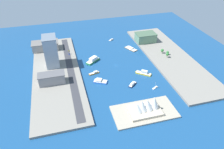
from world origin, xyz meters
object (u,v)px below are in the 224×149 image
(ferry_green_doubledeck, at_px, (93,60))
(patrol_launch_navy, at_px, (132,84))
(warehouse_low_gray, at_px, (52,78))
(opera_landmark, at_px, (145,106))
(water_taxi_orange, at_px, (94,73))
(traffic_light_waterfront, at_px, (71,54))
(sailboat_small_white, at_px, (155,88))
(terminal_long_green, at_px, (146,37))
(tower_tall_glass, at_px, (51,51))
(hatchback_blue, at_px, (69,54))
(barge_flat_brown, at_px, (131,48))
(ferry_yellow_fast, at_px, (144,73))
(yacht_sleek_gray, at_px, (111,40))
(carpark_squat_concrete, at_px, (45,46))
(taxi_yellow_cab, at_px, (69,50))
(catamaran_blue, at_px, (100,81))

(ferry_green_doubledeck, xyz_separation_m, patrol_launch_navy, (-41.58, 79.42, -1.45))
(warehouse_low_gray, distance_m, opera_landmark, 136.47)
(water_taxi_orange, distance_m, traffic_light_waterfront, 64.65)
(warehouse_low_gray, bearing_deg, sailboat_small_white, 161.36)
(opera_landmark, bearing_deg, traffic_light_waterfront, -65.82)
(terminal_long_green, bearing_deg, opera_landmark, 67.24)
(water_taxi_orange, bearing_deg, tower_tall_glass, -32.47)
(hatchback_blue, bearing_deg, traffic_light_waterfront, 111.40)
(barge_flat_brown, bearing_deg, sailboat_small_white, 87.12)
(tower_tall_glass, distance_m, traffic_light_waterfront, 42.41)
(ferry_yellow_fast, height_order, sailboat_small_white, sailboat_small_white)
(sailboat_small_white, bearing_deg, yacht_sleek_gray, -83.59)
(carpark_squat_concrete, distance_m, taxi_yellow_cab, 43.48)
(opera_landmark, bearing_deg, yacht_sleek_gray, -93.89)
(water_taxi_orange, height_order, traffic_light_waterfront, traffic_light_waterfront)
(barge_flat_brown, relative_size, hatchback_blue, 5.77)
(tower_tall_glass, xyz_separation_m, taxi_yellow_cab, (-28.94, -41.46, -23.49))
(barge_flat_brown, bearing_deg, warehouse_low_gray, 27.20)
(barge_flat_brown, height_order, yacht_sleek_gray, barge_flat_brown)
(water_taxi_orange, xyz_separation_m, patrol_launch_navy, (-46.68, 43.20, 0.25))
(ferry_green_doubledeck, distance_m, taxi_yellow_cab, 55.75)
(ferry_green_doubledeck, xyz_separation_m, taxi_yellow_cab, (35.49, -42.99, 1.01))
(ferry_green_doubledeck, xyz_separation_m, opera_landmark, (-37.31, 134.92, 6.37))
(barge_flat_brown, relative_size, carpark_squat_concrete, 0.56)
(patrol_launch_navy, height_order, terminal_long_green, terminal_long_green)
(barge_flat_brown, relative_size, warehouse_low_gray, 0.70)
(barge_flat_brown, bearing_deg, water_taxi_orange, 37.52)
(yacht_sleek_gray, bearing_deg, sailboat_small_white, 96.41)
(water_taxi_orange, height_order, yacht_sleek_gray, water_taxi_orange)
(barge_flat_brown, height_order, opera_landmark, opera_landmark)
(ferry_green_doubledeck, bearing_deg, sailboat_small_white, 126.62)
(sailboat_small_white, relative_size, tower_tall_glass, 0.21)
(catamaran_blue, height_order, taxi_yellow_cab, taxi_yellow_cab)
(water_taxi_orange, distance_m, yacht_sleek_gray, 121.88)
(ferry_yellow_fast, distance_m, tower_tall_glass, 146.77)
(water_taxi_orange, height_order, terminal_long_green, terminal_long_green)
(catamaran_blue, xyz_separation_m, sailboat_small_white, (-71.39, 34.39, -0.92))
(patrol_launch_navy, xyz_separation_m, catamaran_blue, (42.92, -19.57, 0.10))
(ferry_yellow_fast, distance_m, warehouse_low_gray, 135.89)
(barge_flat_brown, relative_size, sailboat_small_white, 2.51)
(water_taxi_orange, bearing_deg, opera_landmark, 113.25)
(tower_tall_glass, relative_size, opera_landmark, 1.24)
(ferry_yellow_fast, height_order, traffic_light_waterfront, traffic_light_waterfront)
(sailboat_small_white, height_order, terminal_long_green, terminal_long_green)
(hatchback_blue, bearing_deg, catamaran_blue, 111.24)
(sailboat_small_white, bearing_deg, terminal_long_green, -107.00)
(terminal_long_green, distance_m, traffic_light_waterfront, 146.88)
(yacht_sleek_gray, height_order, hatchback_blue, hatchback_blue)
(yacht_sleek_gray, height_order, terminal_long_green, terminal_long_green)
(terminal_long_green, relative_size, traffic_light_waterfront, 5.83)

